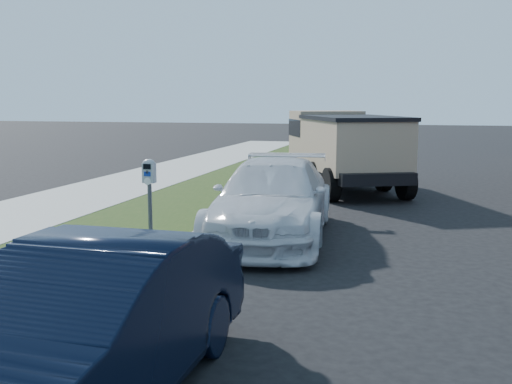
% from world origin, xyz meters
% --- Properties ---
extents(ground, '(120.00, 120.00, 0.00)m').
position_xyz_m(ground, '(0.00, 0.00, 0.00)').
color(ground, black).
rests_on(ground, ground).
extents(streetside, '(6.12, 50.00, 0.15)m').
position_xyz_m(streetside, '(-5.57, 2.00, 0.07)').
color(streetside, gray).
rests_on(streetside, ground).
extents(parking_meter, '(0.22, 0.15, 1.52)m').
position_xyz_m(parking_meter, '(-2.91, -0.16, 1.24)').
color(parking_meter, '#3F4247').
rests_on(parking_meter, ground).
extents(white_wagon, '(2.54, 5.27, 1.48)m').
position_xyz_m(white_wagon, '(-1.28, 1.85, 0.74)').
color(white_wagon, silver).
rests_on(white_wagon, ground).
extents(navy_sedan, '(1.54, 4.30, 1.41)m').
position_xyz_m(navy_sedan, '(-1.32, -4.90, 0.71)').
color(navy_sedan, black).
rests_on(navy_sedan, ground).
extents(dump_truck, '(4.31, 6.18, 2.29)m').
position_xyz_m(dump_truck, '(-0.78, 8.79, 1.29)').
color(dump_truck, black).
rests_on(dump_truck, ground).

